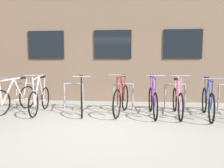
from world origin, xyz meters
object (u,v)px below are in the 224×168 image
(bicycle_silver, at_px, (40,99))
(bicycle_black, at_px, (82,99))
(bicycle_pink, at_px, (177,101))
(bicycle_white, at_px, (15,98))
(bicycle_purple, at_px, (153,100))
(bicycle_blue, at_px, (208,102))
(bicycle_maroon, at_px, (121,99))

(bicycle_silver, xyz_separation_m, bicycle_black, (1.15, 0.10, -0.00))
(bicycle_pink, xyz_separation_m, bicycle_white, (-4.49, 0.08, -0.00))
(bicycle_black, bearing_deg, bicycle_purple, -4.56)
(bicycle_white, bearing_deg, bicycle_silver, -3.61)
(bicycle_black, xyz_separation_m, bicycle_blue, (3.32, -0.24, 0.01))
(bicycle_purple, bearing_deg, bicycle_black, 175.44)
(bicycle_pink, xyz_separation_m, bicycle_blue, (0.73, -0.11, 0.00))
(bicycle_white, relative_size, bicycle_blue, 0.96)
(bicycle_pink, distance_m, bicycle_purple, 0.65)
(bicycle_pink, relative_size, bicycle_blue, 0.99)
(bicycle_white, distance_m, bicycle_blue, 5.22)
(bicycle_maroon, bearing_deg, bicycle_white, 179.60)
(bicycle_purple, bearing_deg, bicycle_pink, 2.41)
(bicycle_pink, height_order, bicycle_black, bicycle_pink)
(bicycle_white, bearing_deg, bicycle_pink, -0.98)
(bicycle_silver, relative_size, bicycle_white, 0.99)
(bicycle_blue, bearing_deg, bicycle_silver, 178.21)
(bicycle_pink, relative_size, bicycle_silver, 1.05)
(bicycle_pink, bearing_deg, bicycle_black, 177.17)
(bicycle_silver, height_order, bicycle_purple, bicycle_purple)
(bicycle_black, xyz_separation_m, bicycle_purple, (1.94, -0.16, 0.01))
(bicycle_white, height_order, bicycle_purple, bicycle_purple)
(bicycle_blue, bearing_deg, bicycle_purple, 176.52)
(bicycle_silver, bearing_deg, bicycle_blue, -1.79)
(bicycle_blue, bearing_deg, bicycle_black, 175.88)
(bicycle_maroon, height_order, bicycle_silver, bicycle_maroon)
(bicycle_white, bearing_deg, bicycle_blue, -2.05)
(bicycle_black, distance_m, bicycle_purple, 1.95)
(bicycle_maroon, relative_size, bicycle_blue, 0.95)
(bicycle_maroon, relative_size, bicycle_purple, 1.00)
(bicycle_white, xyz_separation_m, bicycle_blue, (5.22, -0.19, 0.01))
(bicycle_silver, height_order, bicycle_black, bicycle_silver)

